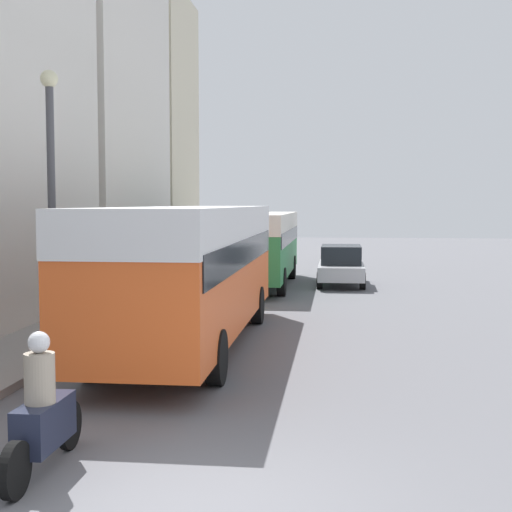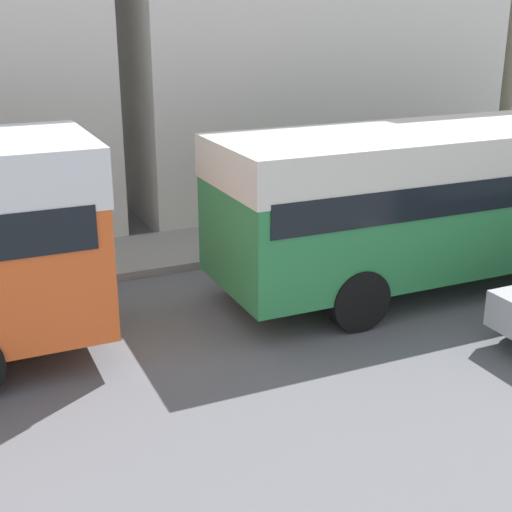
# 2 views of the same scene
# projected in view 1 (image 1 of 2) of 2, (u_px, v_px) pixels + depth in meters

# --- Properties ---
(ground_plane) EXTENTS (120.00, 120.00, 0.00)m
(ground_plane) POSITION_uv_depth(u_px,v_px,m) (192.00, 511.00, 7.48)
(ground_plane) COLOR slate
(building_far_terrace) EXTENTS (5.14, 9.21, 12.73)m
(building_far_terrace) POSITION_uv_depth(u_px,v_px,m) (80.00, 124.00, 28.38)
(building_far_terrace) COLOR silver
(building_far_terrace) RESTS_ON ground_plane
(building_end_row) EXTENTS (5.10, 6.53, 13.72)m
(building_end_row) POSITION_uv_depth(u_px,v_px,m) (138.00, 132.00, 36.55)
(building_end_row) COLOR beige
(building_end_row) RESTS_ON ground_plane
(bus_lead) EXTENTS (2.57, 10.57, 3.15)m
(bus_lead) POSITION_uv_depth(u_px,v_px,m) (190.00, 257.00, 15.88)
(bus_lead) COLOR #EA5B23
(bus_lead) RESTS_ON ground_plane
(bus_following) EXTENTS (2.55, 9.30, 2.85)m
(bus_following) POSITION_uv_depth(u_px,v_px,m) (258.00, 239.00, 27.61)
(bus_following) COLOR #2D8447
(bus_following) RESTS_ON ground_plane
(motorcycle_behind_lead) EXTENTS (0.38, 2.24, 1.73)m
(motorcycle_behind_lead) POSITION_uv_depth(u_px,v_px,m) (43.00, 417.00, 8.50)
(motorcycle_behind_lead) COLOR #1E2338
(motorcycle_behind_lead) RESTS_ON ground_plane
(car_crossing) EXTENTS (1.82, 4.21, 1.57)m
(car_crossing) POSITION_uv_depth(u_px,v_px,m) (341.00, 265.00, 27.99)
(car_crossing) COLOR #B7B7BC
(car_crossing) RESTS_ON ground_plane
(pedestrian_near_curb) EXTENTS (0.35, 0.35, 1.78)m
(pedestrian_near_curb) POSITION_uv_depth(u_px,v_px,m) (176.00, 254.00, 30.49)
(pedestrian_near_curb) COLOR #232838
(pedestrian_near_curb) RESTS_ON sidewalk
(lamp_post) EXTENTS (0.36, 0.36, 5.78)m
(lamp_post) POSITION_uv_depth(u_px,v_px,m) (51.00, 185.00, 14.59)
(lamp_post) COLOR #47474C
(lamp_post) RESTS_ON sidewalk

